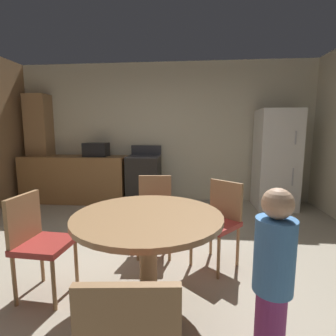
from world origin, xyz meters
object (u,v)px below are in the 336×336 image
(oven_range, at_px, (144,179))
(chair_northeast, at_px, (219,218))
(person_child, at_px, (273,277))
(refrigerator, at_px, (276,159))
(dining_table, at_px, (148,234))
(microwave, at_px, (96,150))
(chair_north, at_px, (155,209))
(chair_west, at_px, (38,238))

(oven_range, height_order, chair_northeast, oven_range)
(chair_northeast, bearing_deg, person_child, 49.00)
(refrigerator, relative_size, dining_table, 1.54)
(dining_table, bearing_deg, oven_range, 101.34)
(oven_range, bearing_deg, dining_table, -78.66)
(microwave, bearing_deg, chair_north, -53.81)
(oven_range, height_order, chair_west, oven_range)
(refrigerator, height_order, dining_table, refrigerator)
(microwave, xyz_separation_m, chair_north, (1.42, -1.94, -0.53))
(refrigerator, xyz_separation_m, chair_west, (-2.78, -2.77, -0.38))
(oven_range, distance_m, person_child, 3.63)
(oven_range, distance_m, refrigerator, 2.44)
(chair_west, bearing_deg, chair_northeast, 26.34)
(chair_northeast, distance_m, chair_north, 0.74)
(person_child, bearing_deg, dining_table, 0.00)
(refrigerator, height_order, person_child, refrigerator)
(chair_west, relative_size, person_child, 0.80)
(oven_range, xyz_separation_m, person_child, (1.37, -3.36, 0.11))
(chair_west, bearing_deg, chair_north, 49.37)
(dining_table, bearing_deg, person_child, -31.01)
(chair_northeast, relative_size, chair_north, 1.00)
(person_child, bearing_deg, refrigerator, -76.48)
(oven_range, height_order, chair_north, oven_range)
(dining_table, xyz_separation_m, chair_northeast, (0.62, 0.72, -0.10))
(refrigerator, bearing_deg, chair_northeast, -119.89)
(refrigerator, xyz_separation_m, dining_table, (-1.83, -2.83, -0.28))
(dining_table, distance_m, person_child, 0.92)
(dining_table, xyz_separation_m, chair_north, (-0.09, 0.94, -0.10))
(refrigerator, distance_m, dining_table, 3.38)
(refrigerator, bearing_deg, person_child, -107.49)
(chair_west, height_order, person_child, person_child)
(microwave, relative_size, person_child, 0.40)
(chair_northeast, height_order, person_child, person_child)
(chair_north, xyz_separation_m, person_child, (0.88, -1.42, 0.08))
(dining_table, distance_m, chair_northeast, 0.95)
(chair_northeast, distance_m, person_child, 1.21)
(chair_west, bearing_deg, oven_range, 86.06)
(dining_table, bearing_deg, chair_north, 95.27)
(chair_northeast, bearing_deg, microwave, -94.76)
(dining_table, bearing_deg, chair_west, 176.54)
(oven_range, xyz_separation_m, chair_north, (0.49, -1.94, 0.03))
(microwave, relative_size, chair_northeast, 0.51)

